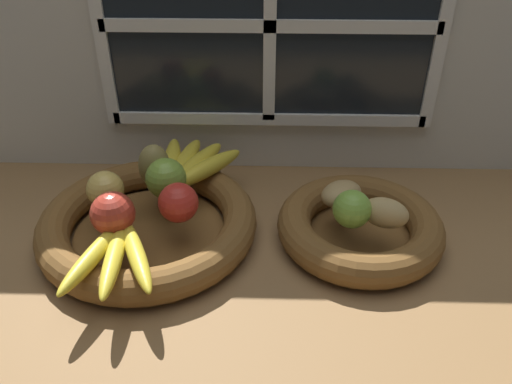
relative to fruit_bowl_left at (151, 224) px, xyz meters
The scene contains 14 objects.
ground_plane 21.88cm from the fruit_bowl_left, ahead, with size 140.00×90.00×3.00cm, color olive.
back_wall 42.09cm from the fruit_bowl_left, 51.18° to the left, with size 140.00×4.60×55.00cm.
fruit_bowl_left is the anchor object (origin of this frame).
fruit_bowl_right 37.60cm from the fruit_bowl_left, ahead, with size 29.26×29.26×5.92cm.
apple_red_front 9.96cm from the fruit_bowl_left, 120.68° to the right, with size 7.25×7.25×7.25cm, color #B73828.
apple_red_right 9.49cm from the fruit_bowl_left, 22.72° to the right, with size 6.80×6.80×6.80cm, color red.
apple_green_back 8.68cm from the fruit_bowl_left, 55.46° to the left, with size 7.34×7.34×7.34cm, color #7AA338.
apple_golden_left 9.59cm from the fruit_bowl_left, 169.82° to the left, with size 6.49×6.49×6.49cm, color #DBB756.
pear_brown 10.57cm from the fruit_bowl_left, 86.22° to the left, with size 5.81×5.48×8.61cm, color olive.
banana_bunch_front 14.30cm from the fruit_bowl_left, 97.89° to the right, with size 15.15×19.69×2.71cm.
banana_bunch_back 14.41cm from the fruit_bowl_left, 64.25° to the left, with size 16.61×20.02×3.33cm.
potato_oblong 34.68cm from the fruit_bowl_left, ahead, with size 7.87×5.96×4.13cm, color #A38451.
potato_small 41.14cm from the fruit_bowl_left, ahead, with size 7.87×4.83×5.09cm, color tan.
lime_near 35.91cm from the fruit_bowl_left, ahead, with size 6.43×6.43×6.43cm, color #7AAD3D.
Camera 1 is at (-0.44, -69.15, 58.87)cm, focal length 36.20 mm.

